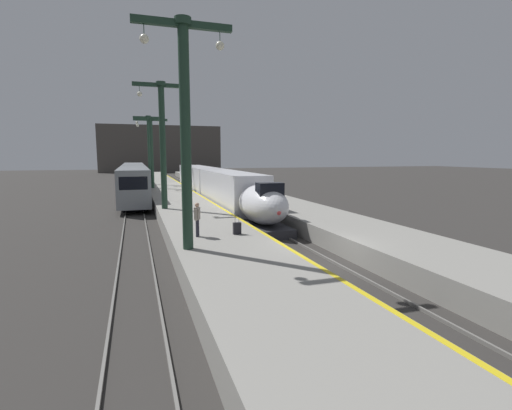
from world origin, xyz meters
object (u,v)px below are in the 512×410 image
object	(u,v)px
regional_train_adjacent	(134,178)
station_column_mid	(162,134)
station_column_distant	(149,143)
rolling_suitcase	(237,228)
highspeed_train_main	(215,185)
station_column_near	(185,114)
passenger_near_edge	(197,217)
station_column_far	(151,146)

from	to	relation	value
regional_train_adjacent	station_column_mid	distance (m)	22.41
station_column_distant	rolling_suitcase	distance (m)	36.63
highspeed_train_main	station_column_distant	world-z (taller)	station_column_distant
station_column_near	station_column_distant	bearing A→B (deg)	90.00
regional_train_adjacent	station_column_near	bearing A→B (deg)	-86.38
highspeed_train_main	station_column_distant	distance (m)	17.52
station_column_distant	passenger_near_edge	size ratio (longest dim) A/B	5.54
passenger_near_edge	regional_train_adjacent	bearing A→B (deg)	95.24
highspeed_train_main	station_column_mid	xyz separation A→B (m)	(-5.90, -9.68, 4.69)
station_column_far	station_column_distant	xyz separation A→B (m)	(0.00, 6.45, 0.45)
regional_train_adjacent	passenger_near_edge	size ratio (longest dim) A/B	21.66
regional_train_adjacent	passenger_near_edge	xyz separation A→B (m)	(2.97, -32.44, -0.09)
station_column_mid	rolling_suitcase	size ratio (longest dim) A/B	9.45
station_column_mid	rolling_suitcase	xyz separation A→B (m)	(2.78, -10.66, -5.27)
station_column_mid	station_column_distant	size ratio (longest dim) A/B	0.99
regional_train_adjacent	passenger_near_edge	bearing A→B (deg)	-84.76
station_column_near	station_column_mid	distance (m)	12.90
station_column_near	passenger_near_edge	size ratio (longest dim) A/B	5.57
highspeed_train_main	station_column_near	world-z (taller)	station_column_near
highspeed_train_main	station_column_mid	distance (m)	12.27
highspeed_train_main	regional_train_adjacent	xyz separation A→B (m)	(-8.10, 12.17, 0.20)
regional_train_adjacent	passenger_near_edge	distance (m)	32.58
highspeed_train_main	station_column_distant	bearing A→B (deg)	110.48
station_column_distant	highspeed_train_main	bearing A→B (deg)	-69.52
highspeed_train_main	station_column_mid	bearing A→B (deg)	-121.37
highspeed_train_main	regional_train_adjacent	bearing A→B (deg)	123.65
regional_train_adjacent	station_column_mid	world-z (taller)	station_column_mid
station_column_mid	passenger_near_edge	distance (m)	11.57
station_column_distant	passenger_near_edge	xyz separation A→B (m)	(0.77, -36.07, -4.63)
highspeed_train_main	station_column_near	size ratio (longest dim) A/B	3.98
regional_train_adjacent	station_column_near	size ratio (longest dim) A/B	3.89
station_column_mid	station_column_distant	bearing A→B (deg)	90.00
highspeed_train_main	station_column_near	distance (m)	23.82
highspeed_train_main	station_column_mid	size ratio (longest dim) A/B	4.04
station_column_mid	station_column_distant	distance (m)	25.48
station_column_near	station_column_distant	distance (m)	38.38
passenger_near_edge	station_column_near	bearing A→B (deg)	-108.57
station_column_far	rolling_suitcase	bearing A→B (deg)	-84.66
highspeed_train_main	passenger_near_edge	xyz separation A→B (m)	(-5.13, -20.27, 0.11)
station_column_near	station_column_far	world-z (taller)	station_column_near
station_column_near	station_column_distant	xyz separation A→B (m)	(0.00, 38.38, -0.03)
station_column_mid	station_column_near	bearing A→B (deg)	-90.00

